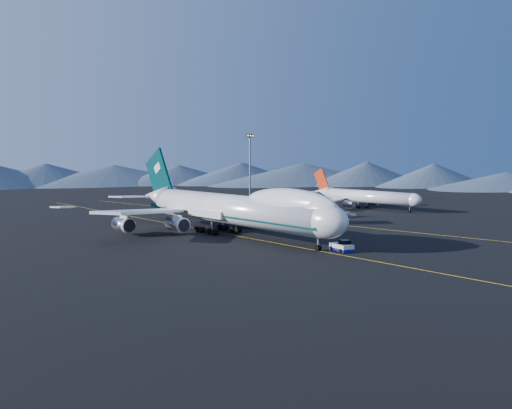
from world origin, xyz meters
TOP-DOWN VIEW (x-y plane):
  - ground at (0.00, 0.00)m, footprint 500.00×500.00m
  - taxiway_line_main at (0.00, 0.00)m, footprint 0.25×220.00m
  - taxiway_line_side at (30.00, 10.00)m, footprint 28.08×198.09m
  - mountain_ridge at (124.84, 10.92)m, footprint 374.91×567.11m
  - boeing_747 at (0.00, 0.03)m, footprint 59.62×72.43m
  - pushback_tug at (3.00, -29.50)m, footprint 3.61×5.27m
  - second_jet at (71.15, 24.31)m, footprint 40.21×45.43m
  - service_van at (48.38, 10.01)m, footprint 2.31×4.92m
  - floodlight_mast at (59.67, 70.44)m, footprint 3.14×2.35m

SIDE VIEW (x-z plane):
  - ground at x=0.00m, z-range 0.00..0.00m
  - taxiway_line_main at x=0.00m, z-range 0.01..0.01m
  - taxiway_line_side at x=30.00m, z-range 0.01..0.01m
  - pushback_tug at x=3.00m, z-range -0.39..1.72m
  - service_van at x=48.38m, z-range 0.00..1.36m
  - second_jet at x=71.15m, z-range -2.55..10.38m
  - boeing_747 at x=0.00m, z-range -3.87..15.50m
  - mountain_ridge at x=124.84m, z-range 0.00..12.00m
  - floodlight_mast at x=59.67m, z-range 0.17..25.55m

